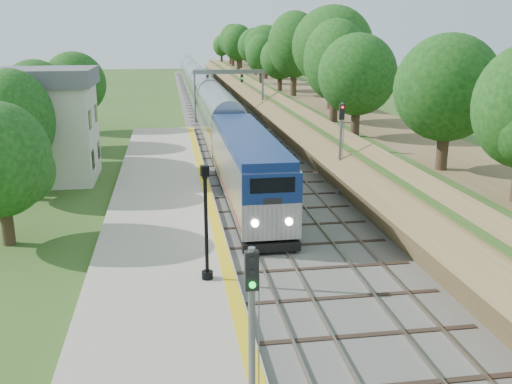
{
  "coord_description": "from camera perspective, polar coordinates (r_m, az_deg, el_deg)",
  "views": [
    {
      "loc": [
        -4.61,
        -12.15,
        10.44
      ],
      "look_at": [
        -0.5,
        14.64,
        2.8
      ],
      "focal_mm": 40.0,
      "sensor_mm": 36.0,
      "label": 1
    }
  ],
  "objects": [
    {
      "name": "signal_farside",
      "position": [
        36.96,
        8.47,
        5.22
      ],
      "size": [
        0.33,
        0.26,
        6.03
      ],
      "color": "slate",
      "rests_on": "ground"
    },
    {
      "name": "trackbed",
      "position": [
        73.19,
        -3.49,
        7.57
      ],
      "size": [
        9.5,
        170.0,
        0.28
      ],
      "color": "#4C4944",
      "rests_on": "ground"
    },
    {
      "name": "train",
      "position": [
        82.84,
        -5.58,
        9.96
      ],
      "size": [
        2.91,
        116.6,
        4.27
      ],
      "color": "black",
      "rests_on": "trackbed"
    },
    {
      "name": "station_building",
      "position": [
        43.65,
        -21.18,
        6.32
      ],
      "size": [
        8.6,
        6.6,
        8.0
      ],
      "color": "silver",
      "rests_on": "ground"
    },
    {
      "name": "embankment",
      "position": [
        74.17,
        3.01,
        9.15
      ],
      "size": [
        10.64,
        170.0,
        11.7
      ],
      "color": "brown",
      "rests_on": "ground"
    },
    {
      "name": "signal_gantry",
      "position": [
        67.75,
        -2.75,
        10.97
      ],
      "size": [
        8.4,
        0.38,
        6.2
      ],
      "color": "slate",
      "rests_on": "ground"
    },
    {
      "name": "signal_platform",
      "position": [
        13.7,
        -0.43,
        -13.71
      ],
      "size": [
        0.32,
        0.25,
        5.4
      ],
      "color": "slate",
      "rests_on": "platform"
    },
    {
      "name": "platform",
      "position": [
        29.96,
        -9.35,
        -4.48
      ],
      "size": [
        6.4,
        68.0,
        0.38
      ],
      "primitive_type": "cube",
      "color": "#AEA38C",
      "rests_on": "ground"
    },
    {
      "name": "lamppost_far",
      "position": [
        23.63,
        -5.0,
        -3.77
      ],
      "size": [
        0.48,
        0.48,
        4.9
      ],
      "color": "black",
      "rests_on": "platform"
    },
    {
      "name": "yellow_stripe",
      "position": [
        29.98,
        -3.9,
        -3.89
      ],
      "size": [
        0.55,
        68.0,
        0.01
      ],
      "primitive_type": "cube",
      "color": "gold",
      "rests_on": "platform"
    },
    {
      "name": "trees_behind_platform",
      "position": [
        33.98,
        -19.78,
        4.8
      ],
      "size": [
        7.82,
        53.32,
        7.21
      ],
      "color": "#332316",
      "rests_on": "ground"
    }
  ]
}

